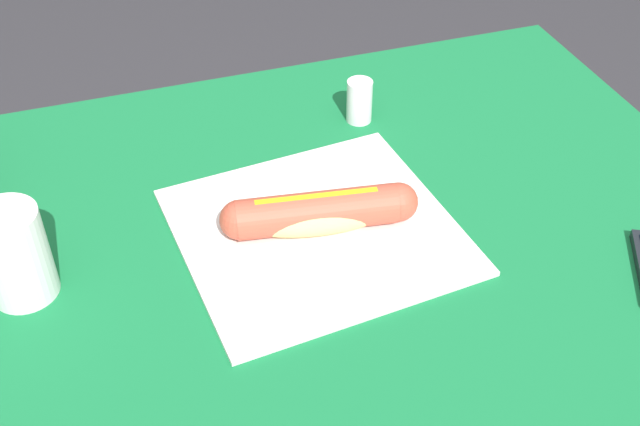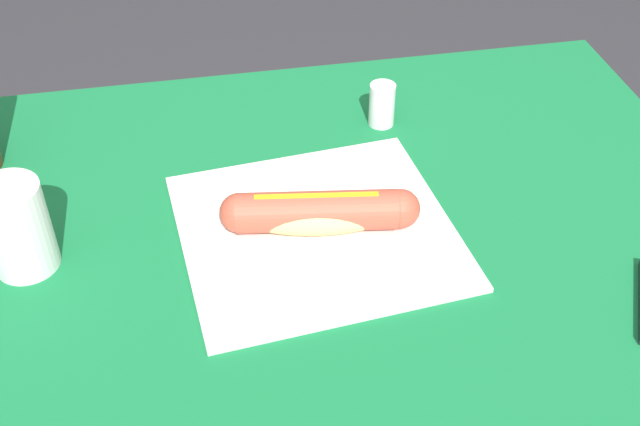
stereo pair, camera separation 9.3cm
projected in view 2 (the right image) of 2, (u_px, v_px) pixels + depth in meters
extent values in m
cylinder|color=brown|center=(511.00, 261.00, 1.46)|extent=(0.07, 0.07, 0.69)
cylinder|color=brown|center=(46.00, 325.00, 1.34)|extent=(0.07, 0.07, 0.69)
cube|color=brown|center=(324.00, 270.00, 0.93)|extent=(0.99, 0.80, 0.03)
cube|color=#146B38|center=(324.00, 259.00, 0.92)|extent=(1.05, 0.86, 0.00)
cube|color=silver|center=(320.00, 230.00, 0.95)|extent=(0.34, 0.33, 0.01)
ellipsoid|color=#E5BC75|center=(320.00, 214.00, 0.93)|extent=(0.19, 0.08, 0.04)
cylinder|color=#BC4C38|center=(320.00, 211.00, 0.93)|extent=(0.19, 0.08, 0.05)
sphere|color=#BC4C38|center=(239.00, 213.00, 0.92)|extent=(0.05, 0.05, 0.05)
sphere|color=#BC4C38|center=(400.00, 209.00, 0.93)|extent=(0.05, 0.05, 0.05)
cube|color=yellow|center=(320.00, 196.00, 0.91)|extent=(0.14, 0.03, 0.00)
cylinder|color=white|center=(17.00, 228.00, 0.87)|extent=(0.07, 0.07, 0.11)
cylinder|color=silver|center=(382.00, 105.00, 1.11)|extent=(0.04, 0.04, 0.06)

